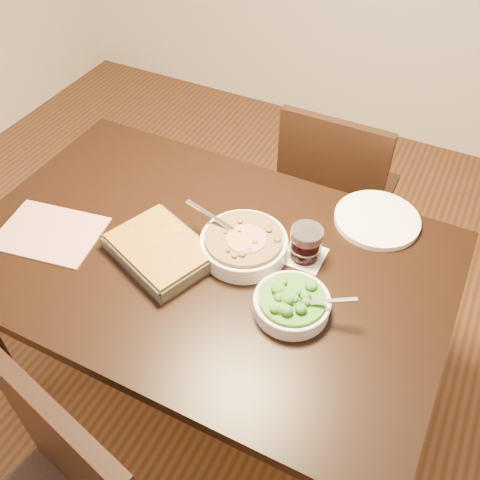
# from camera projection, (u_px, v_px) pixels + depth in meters

# --- Properties ---
(ground) EXTENTS (4.00, 4.00, 0.00)m
(ground) POSITION_uv_depth(u_px,v_px,m) (212.00, 386.00, 2.08)
(ground) COLOR #3F2612
(ground) RESTS_ON ground
(table) EXTENTS (1.40, 0.90, 0.75)m
(table) POSITION_uv_depth(u_px,v_px,m) (204.00, 276.00, 1.61)
(table) COLOR black
(table) RESTS_ON ground
(magazine_a) EXTENTS (0.33, 0.27, 0.01)m
(magazine_a) POSITION_uv_depth(u_px,v_px,m) (50.00, 233.00, 1.60)
(magazine_a) COLOR #A02D2F
(magazine_a) RESTS_ON table
(coaster) EXTENTS (0.11, 0.11, 0.00)m
(coaster) POSITION_uv_depth(u_px,v_px,m) (304.00, 256.00, 1.54)
(coaster) COLOR white
(coaster) RESTS_ON table
(stew_bowl) EXTENTS (0.28, 0.25, 0.09)m
(stew_bowl) POSITION_uv_depth(u_px,v_px,m) (244.00, 244.00, 1.53)
(stew_bowl) COLOR white
(stew_bowl) RESTS_ON table
(broccoli_bowl) EXTENTS (0.23, 0.20, 0.08)m
(broccoli_bowl) POSITION_uv_depth(u_px,v_px,m) (292.00, 303.00, 1.38)
(broccoli_bowl) COLOR white
(broccoli_bowl) RESTS_ON table
(baking_dish) EXTENTS (0.35, 0.31, 0.05)m
(baking_dish) POSITION_uv_depth(u_px,v_px,m) (161.00, 250.00, 1.52)
(baking_dish) COLOR silver
(baking_dish) RESTS_ON table
(wine_tumbler) EXTENTS (0.09, 0.09, 0.10)m
(wine_tumbler) POSITION_uv_depth(u_px,v_px,m) (306.00, 243.00, 1.50)
(wine_tumbler) COLOR black
(wine_tumbler) RESTS_ON coaster
(dinner_plate) EXTENTS (0.26, 0.26, 0.02)m
(dinner_plate) POSITION_uv_depth(u_px,v_px,m) (377.00, 220.00, 1.63)
(dinner_plate) COLOR white
(dinner_plate) RESTS_ON table
(chair_far) EXTENTS (0.41, 0.41, 0.87)m
(chair_far) POSITION_uv_depth(u_px,v_px,m) (334.00, 190.00, 2.15)
(chair_far) COLOR black
(chair_far) RESTS_ON ground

